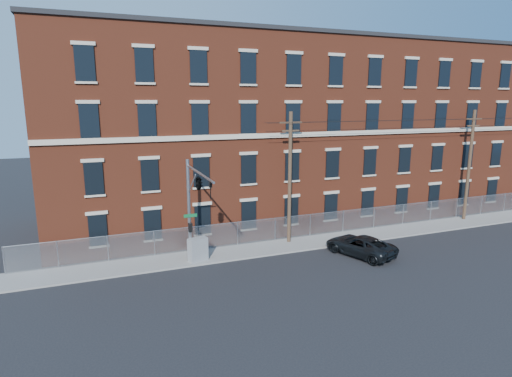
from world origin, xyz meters
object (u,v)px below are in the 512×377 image
object	(u,v)px
traffic_signal_mast	(196,192)
utility_cabinet	(198,249)
pickup_truck	(360,245)
utility_pole_near	(290,176)

from	to	relation	value
traffic_signal_mast	utility_cabinet	world-z (taller)	traffic_signal_mast
traffic_signal_mast	utility_cabinet	distance (m)	4.92
pickup_truck	utility_cabinet	size ratio (longest dim) A/B	3.20
traffic_signal_mast	pickup_truck	size ratio (longest dim) A/B	1.35
utility_pole_near	pickup_truck	distance (m)	7.23
traffic_signal_mast	utility_pole_near	world-z (taller)	utility_pole_near
utility_pole_near	utility_cabinet	distance (m)	8.85
utility_pole_near	pickup_truck	world-z (taller)	utility_pole_near
traffic_signal_mast	utility_pole_near	distance (m)	8.70
utility_cabinet	pickup_truck	bearing A→B (deg)	-32.08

